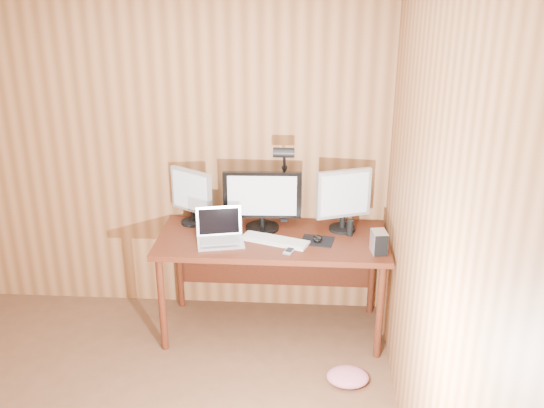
# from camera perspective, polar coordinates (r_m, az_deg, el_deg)

# --- Properties ---
(room_shell) EXTENTS (4.00, 4.00, 4.00)m
(room_shell) POSITION_cam_1_polar(r_m,az_deg,el_deg) (2.80, -21.74, -7.08)
(room_shell) COLOR brown
(room_shell) RESTS_ON ground
(desk) EXTENTS (1.60, 0.70, 0.75)m
(desk) POSITION_cam_1_polar(r_m,az_deg,el_deg) (4.35, 0.10, -4.21)
(desk) COLOR #481C0F
(desk) RESTS_ON floor
(monitor_center) EXTENTS (0.55, 0.24, 0.43)m
(monitor_center) POSITION_cam_1_polar(r_m,az_deg,el_deg) (4.28, -0.93, 0.40)
(monitor_center) COLOR black
(monitor_center) RESTS_ON desk
(monitor_left) EXTENTS (0.33, 0.22, 0.41)m
(monitor_left) POSITION_cam_1_polar(r_m,az_deg,el_deg) (4.41, -7.57, 0.82)
(monitor_left) COLOR black
(monitor_left) RESTS_ON desk
(monitor_right) EXTENTS (0.39, 0.19, 0.45)m
(monitor_right) POSITION_cam_1_polar(r_m,az_deg,el_deg) (4.28, 6.76, 0.55)
(monitor_right) COLOR black
(monitor_right) RESTS_ON desk
(laptop) EXTENTS (0.36, 0.30, 0.22)m
(laptop) POSITION_cam_1_polar(r_m,az_deg,el_deg) (4.17, -4.93, -2.75)
(laptop) COLOR silver
(laptop) RESTS_ON desk
(keyboard) EXTENTS (0.49, 0.29, 0.02)m
(keyboard) POSITION_cam_1_polar(r_m,az_deg,el_deg) (4.16, 0.27, -3.43)
(keyboard) COLOR silver
(keyboard) RESTS_ON desk
(mousepad) EXTENTS (0.25, 0.21, 0.00)m
(mousepad) POSITION_cam_1_polar(r_m,az_deg,el_deg) (4.18, 4.29, -3.48)
(mousepad) COLOR black
(mousepad) RESTS_ON desk
(mouse) EXTENTS (0.10, 0.12, 0.04)m
(mouse) POSITION_cam_1_polar(r_m,az_deg,el_deg) (4.18, 4.30, -3.22)
(mouse) COLOR black
(mouse) RESTS_ON mousepad
(hard_drive) EXTENTS (0.11, 0.15, 0.15)m
(hard_drive) POSITION_cam_1_polar(r_m,az_deg,el_deg) (4.05, 10.03, -3.54)
(hard_drive) COLOR silver
(hard_drive) RESTS_ON desk
(phone) EXTENTS (0.09, 0.12, 0.01)m
(phone) POSITION_cam_1_polar(r_m,az_deg,el_deg) (4.03, 1.65, -4.41)
(phone) COLOR silver
(phone) RESTS_ON desk
(speaker) EXTENTS (0.05, 0.05, 0.11)m
(speaker) POSITION_cam_1_polar(r_m,az_deg,el_deg) (4.27, 7.36, -2.26)
(speaker) COLOR black
(speaker) RESTS_ON desk
(desk_lamp) EXTENTS (0.15, 0.21, 0.64)m
(desk_lamp) POSITION_cam_1_polar(r_m,az_deg,el_deg) (4.29, 1.14, 2.93)
(desk_lamp) COLOR black
(desk_lamp) RESTS_ON desk
(fabric_pile) EXTENTS (0.31, 0.28, 0.09)m
(fabric_pile) POSITION_cam_1_polar(r_m,az_deg,el_deg) (4.09, 7.13, -15.86)
(fabric_pile) COLOR #C15D73
(fabric_pile) RESTS_ON floor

